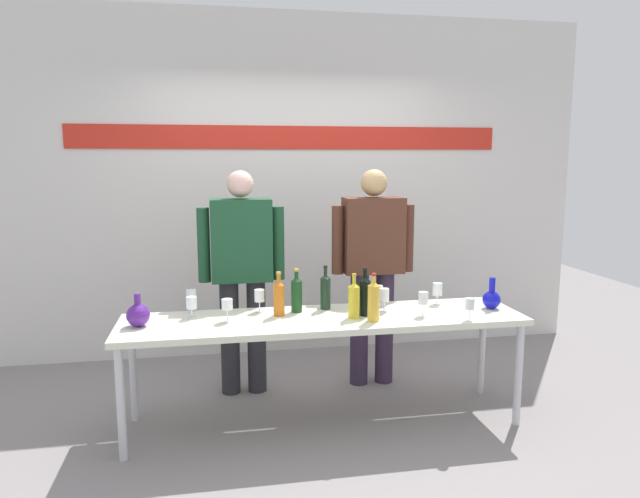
% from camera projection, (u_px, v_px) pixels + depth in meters
% --- Properties ---
extents(ground_plane, '(10.00, 10.00, 0.00)m').
position_uv_depth(ground_plane, '(324.00, 422.00, 3.86)').
color(ground_plane, gray).
extents(back_wall, '(5.38, 0.11, 3.00)m').
position_uv_depth(back_wall, '(291.00, 186.00, 5.14)').
color(back_wall, silver).
rests_on(back_wall, ground).
extents(display_table, '(2.62, 0.63, 0.73)m').
position_uv_depth(display_table, '(324.00, 325.00, 3.75)').
color(display_table, silver).
rests_on(display_table, ground).
extents(decanter_blue_left, '(0.14, 0.14, 0.21)m').
position_uv_depth(decanter_blue_left, '(138.00, 315.00, 3.52)').
color(decanter_blue_left, '#55218B').
rests_on(decanter_blue_left, display_table).
extents(decanter_blue_right, '(0.12, 0.12, 0.22)m').
position_uv_depth(decanter_blue_right, '(492.00, 299.00, 3.94)').
color(decanter_blue_right, '#1114BF').
rests_on(decanter_blue_right, display_table).
extents(presenter_left, '(0.63, 0.22, 1.67)m').
position_uv_depth(presenter_left, '(242.00, 267.00, 4.22)').
color(presenter_left, '#26262A').
rests_on(presenter_left, ground).
extents(presenter_right, '(0.64, 0.22, 1.67)m').
position_uv_depth(presenter_right, '(373.00, 262.00, 4.40)').
color(presenter_right, '#33253C').
rests_on(presenter_right, ground).
extents(wine_bottle_0, '(0.07, 0.07, 0.30)m').
position_uv_depth(wine_bottle_0, '(325.00, 291.00, 3.92)').
color(wine_bottle_0, black).
rests_on(wine_bottle_0, display_table).
extents(wine_bottle_1, '(0.08, 0.08, 0.31)m').
position_uv_depth(wine_bottle_1, '(374.00, 300.00, 3.63)').
color(wine_bottle_1, gold).
rests_on(wine_bottle_1, display_table).
extents(wine_bottle_2, '(0.07, 0.07, 0.32)m').
position_uv_depth(wine_bottle_2, '(365.00, 295.00, 3.76)').
color(wine_bottle_2, black).
rests_on(wine_bottle_2, display_table).
extents(wine_bottle_3, '(0.07, 0.07, 0.30)m').
position_uv_depth(wine_bottle_3, '(297.00, 293.00, 3.85)').
color(wine_bottle_3, '#15411C').
rests_on(wine_bottle_3, display_table).
extents(wine_bottle_4, '(0.07, 0.07, 0.29)m').
position_uv_depth(wine_bottle_4, '(354.00, 299.00, 3.70)').
color(wine_bottle_4, gold).
rests_on(wine_bottle_4, display_table).
extents(wine_bottle_5, '(0.07, 0.07, 0.29)m').
position_uv_depth(wine_bottle_5, '(279.00, 297.00, 3.75)').
color(wine_bottle_5, '#CC681A').
rests_on(wine_bottle_5, display_table).
extents(wine_glass_left_0, '(0.07, 0.07, 0.14)m').
position_uv_depth(wine_glass_left_0, '(191.00, 303.00, 3.70)').
color(wine_glass_left_0, white).
rests_on(wine_glass_left_0, display_table).
extents(wine_glass_left_1, '(0.07, 0.07, 0.15)m').
position_uv_depth(wine_glass_left_1, '(259.00, 296.00, 3.85)').
color(wine_glass_left_1, white).
rests_on(wine_glass_left_1, display_table).
extents(wine_glass_left_2, '(0.07, 0.07, 0.15)m').
position_uv_depth(wine_glass_left_2, '(227.00, 305.00, 3.62)').
color(wine_glass_left_2, white).
rests_on(wine_glass_left_2, display_table).
extents(wine_glass_left_3, '(0.07, 0.07, 0.16)m').
position_uv_depth(wine_glass_left_3, '(191.00, 297.00, 3.83)').
color(wine_glass_left_3, white).
rests_on(wine_glass_left_3, display_table).
extents(wine_glass_right_0, '(0.06, 0.06, 0.16)m').
position_uv_depth(wine_glass_right_0, '(423.00, 299.00, 3.75)').
color(wine_glass_right_0, white).
rests_on(wine_glass_right_0, display_table).
extents(wine_glass_right_1, '(0.06, 0.06, 0.16)m').
position_uv_depth(wine_glass_right_1, '(378.00, 292.00, 3.95)').
color(wine_glass_right_1, white).
rests_on(wine_glass_right_1, display_table).
extents(wine_glass_right_2, '(0.06, 0.06, 0.14)m').
position_uv_depth(wine_glass_right_2, '(470.00, 305.00, 3.65)').
color(wine_glass_right_2, white).
rests_on(wine_glass_right_2, display_table).
extents(wine_glass_right_3, '(0.07, 0.07, 0.15)m').
position_uv_depth(wine_glass_right_3, '(437.00, 290.00, 4.05)').
color(wine_glass_right_3, white).
rests_on(wine_glass_right_3, display_table).
extents(wine_glass_right_4, '(0.07, 0.07, 0.16)m').
position_uv_depth(wine_glass_right_4, '(384.00, 295.00, 3.87)').
color(wine_glass_right_4, white).
rests_on(wine_glass_right_4, display_table).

